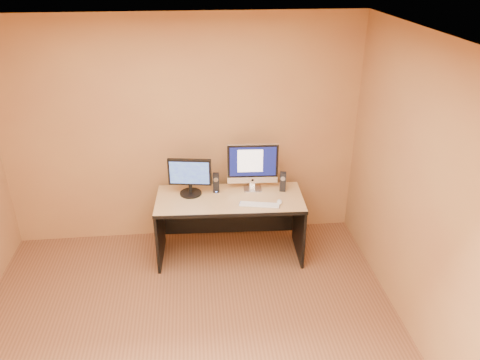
% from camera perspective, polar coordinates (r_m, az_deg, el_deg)
% --- Properties ---
extents(floor, '(4.00, 4.00, 0.00)m').
position_cam_1_polar(floor, '(4.34, -6.15, -20.60)').
color(floor, brown).
rests_on(floor, ground).
extents(walls, '(4.00, 4.00, 2.60)m').
position_cam_1_polar(walls, '(3.50, -7.17, -5.93)').
color(walls, '#A07340').
rests_on(walls, ground).
extents(ceiling, '(4.00, 4.00, 0.00)m').
position_cam_1_polar(ceiling, '(3.02, -8.60, 15.42)').
color(ceiling, white).
rests_on(ceiling, walls).
extents(desk, '(1.62, 0.77, 0.73)m').
position_cam_1_polar(desk, '(5.25, -1.23, -5.74)').
color(desk, tan).
rests_on(desk, ground).
extents(imac, '(0.58, 0.24, 0.55)m').
position_cam_1_polar(imac, '(5.12, 1.58, 1.56)').
color(imac, silver).
rests_on(imac, desk).
extents(second_monitor, '(0.51, 0.31, 0.42)m').
position_cam_1_polar(second_monitor, '(5.08, -6.13, 0.37)').
color(second_monitor, black).
rests_on(second_monitor, desk).
extents(speaker_left, '(0.07, 0.08, 0.22)m').
position_cam_1_polar(speaker_left, '(5.15, -2.94, -0.33)').
color(speaker_left, black).
rests_on(speaker_left, desk).
extents(speaker_right, '(0.08, 0.09, 0.22)m').
position_cam_1_polar(speaker_right, '(5.19, 5.25, -0.20)').
color(speaker_right, black).
rests_on(speaker_right, desk).
extents(keyboard, '(0.44, 0.20, 0.02)m').
position_cam_1_polar(keyboard, '(4.91, 2.41, -3.05)').
color(keyboard, silver).
rests_on(keyboard, desk).
extents(mouse, '(0.07, 0.11, 0.04)m').
position_cam_1_polar(mouse, '(4.97, 4.84, -2.66)').
color(mouse, silver).
rests_on(mouse, desk).
extents(cable_a, '(0.05, 0.22, 0.01)m').
position_cam_1_polar(cable_a, '(5.32, 1.91, -0.64)').
color(cable_a, black).
rests_on(cable_a, desk).
extents(cable_b, '(0.11, 0.15, 0.01)m').
position_cam_1_polar(cable_b, '(5.35, 0.99, -0.48)').
color(cable_b, black).
rests_on(cable_b, desk).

